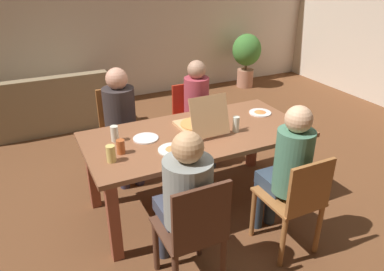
{
  "coord_description": "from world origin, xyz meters",
  "views": [
    {
      "loc": [
        -1.35,
        -2.7,
        2.21
      ],
      "look_at": [
        0.0,
        0.1,
        0.7
      ],
      "focal_mm": 34.52,
      "sensor_mm": 36.0,
      "label": 1
    }
  ],
  "objects": [
    {
      "name": "ground_plane",
      "position": [
        0.0,
        0.0,
        0.0
      ],
      "size": [
        20.0,
        20.0,
        0.0
      ],
      "primitive_type": "plane",
      "color": "brown"
    },
    {
      "name": "back_wall",
      "position": [
        0.0,
        3.36,
        1.47
      ],
      "size": [
        7.95,
        0.12,
        2.94
      ],
      "primitive_type": "cube",
      "color": "beige",
      "rests_on": "ground"
    },
    {
      "name": "dining_table",
      "position": [
        0.0,
        0.0,
        0.67
      ],
      "size": [
        2.02,
        0.98,
        0.77
      ],
      "color": "brown",
      "rests_on": "ground"
    },
    {
      "name": "chair_0",
      "position": [
        -0.48,
        0.94,
        0.53
      ],
      "size": [
        0.4,
        0.39,
        0.96
      ],
      "color": "#965829",
      "rests_on": "ground"
    },
    {
      "name": "person_0",
      "position": [
        -0.48,
        0.8,
        0.73
      ],
      "size": [
        0.33,
        0.49,
        1.22
      ],
      "color": "#383043",
      "rests_on": "ground"
    },
    {
      "name": "chair_1",
      "position": [
        0.41,
        0.9,
        0.48
      ],
      "size": [
        0.44,
        0.45,
        0.88
      ],
      "color": "red",
      "rests_on": "ground"
    },
    {
      "name": "person_1",
      "position": [
        0.41,
        0.77,
        0.71
      ],
      "size": [
        0.28,
        0.46,
        1.2
      ],
      "color": "#333C4D",
      "rests_on": "ground"
    },
    {
      "name": "chair_2",
      "position": [
        0.41,
        -0.92,
        0.5
      ],
      "size": [
        0.42,
        0.46,
        0.9
      ],
      "color": "#9D6132",
      "rests_on": "ground"
    },
    {
      "name": "person_2",
      "position": [
        0.41,
        -0.78,
        0.73
      ],
      "size": [
        0.28,
        0.47,
        1.26
      ],
      "color": "#313E4E",
      "rests_on": "ground"
    },
    {
      "name": "chair_3",
      "position": [
        -0.48,
        -0.91,
        0.5
      ],
      "size": [
        0.44,
        0.44,
        0.94
      ],
      "color": "#543122",
      "rests_on": "ground"
    },
    {
      "name": "person_3",
      "position": [
        -0.48,
        -0.78,
        0.73
      ],
      "size": [
        0.34,
        0.52,
        1.23
      ],
      "color": "#3B3E4D",
      "rests_on": "ground"
    },
    {
      "name": "pizza_box_0",
      "position": [
        0.06,
        0.07,
        0.82
      ],
      "size": [
        0.36,
        0.48,
        0.37
      ],
      "color": "tan",
      "rests_on": "dining_table"
    },
    {
      "name": "plate_0",
      "position": [
        0.79,
        0.13,
        0.78
      ],
      "size": [
        0.22,
        0.22,
        0.03
      ],
      "color": "white",
      "rests_on": "dining_table"
    },
    {
      "name": "plate_1",
      "position": [
        -0.46,
        0.08,
        0.78
      ],
      "size": [
        0.22,
        0.22,
        0.01
      ],
      "color": "white",
      "rests_on": "dining_table"
    },
    {
      "name": "plate_2",
      "position": [
        -0.33,
        -0.22,
        0.78
      ],
      "size": [
        0.25,
        0.25,
        0.03
      ],
      "color": "white",
      "rests_on": "dining_table"
    },
    {
      "name": "drinking_glass_0",
      "position": [
        -0.83,
        -0.18,
        0.84
      ],
      "size": [
        0.07,
        0.07,
        0.14
      ],
      "primitive_type": "cylinder",
      "color": "#DEC066",
      "rests_on": "dining_table"
    },
    {
      "name": "drinking_glass_1",
      "position": [
        -0.71,
        0.16,
        0.84
      ],
      "size": [
        0.07,
        0.07,
        0.14
      ],
      "primitive_type": "cylinder",
      "color": "silver",
      "rests_on": "dining_table"
    },
    {
      "name": "drinking_glass_2",
      "position": [
        -0.73,
        -0.08,
        0.83
      ],
      "size": [
        0.07,
        0.07,
        0.12
      ],
      "primitive_type": "cylinder",
      "color": "#B25328",
      "rests_on": "dining_table"
    },
    {
      "name": "drinking_glass_3",
      "position": [
        0.33,
        -0.13,
        0.84
      ],
      "size": [
        0.06,
        0.06,
        0.15
      ],
      "primitive_type": "cylinder",
      "color": "silver",
      "rests_on": "dining_table"
    },
    {
      "name": "couch",
      "position": [
        -1.13,
        2.61,
        0.28
      ],
      "size": [
        1.74,
        0.88,
        0.79
      ],
      "color": "#8C7757",
      "rests_on": "ground"
    },
    {
      "name": "potted_plant",
      "position": [
        2.46,
        2.9,
        0.61
      ],
      "size": [
        0.52,
        0.52,
        0.98
      ],
      "color": "#B2765B",
      "rests_on": "ground"
    }
  ]
}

